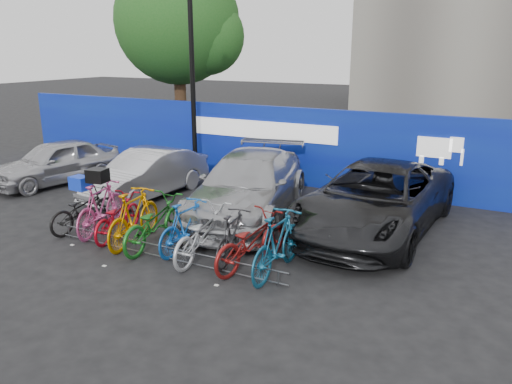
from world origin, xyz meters
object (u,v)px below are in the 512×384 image
Objects in this scene: bike_8 at (251,241)px; bike_6 at (203,233)px; car_0 at (56,162)px; car_2 at (249,185)px; bike_2 at (117,217)px; bike_5 at (186,226)px; bike_rack at (162,252)px; tree at (183,25)px; car_1 at (147,174)px; bike_4 at (154,223)px; bike_7 at (233,236)px; bike_1 at (100,207)px; bike_3 at (134,217)px; car_3 at (375,199)px; bike_0 at (83,209)px; bike_9 at (277,244)px; lamppost at (192,76)px.

bike_6 is at bearing 16.73° from bike_8.
car_2 reaches higher than car_0.
bike_2 is 1.00× the size of bike_5.
car_2 is at bearing 85.41° from bike_rack.
bike_8 is at bearing 178.34° from bike_5.
tree is 1.92× the size of car_1.
bike_7 is at bearing -176.95° from bike_4.
bike_3 is (1.15, -0.19, 0.00)m from bike_1.
car_2 reaches higher than bike_6.
bike_5 is at bearing -133.42° from car_3.
tree is at bearing -78.82° from bike_1.
bike_0 is 2.91m from bike_5.
bike_5 reaches higher than bike_7.
bike_4 is (2.60, -2.95, -0.12)m from car_1.
bike_4 is 1.02× the size of bike_9.
bike_4 is at bearing 175.53° from bike_3.
bike_1 reaches higher than bike_6.
tree is 11.07m from car_2.
bike_0 is at bearing 11.46° from bike_8.
bike_rack is 0.92m from bike_6.
car_1 is at bearing -63.56° from bike_3.
car_0 is (-3.41, -2.71, -2.59)m from lamppost.
bike_9 is (0.60, -0.06, 0.08)m from bike_8.
bike_5 is (0.72, 0.15, -0.00)m from bike_4.
lamppost is 6.32m from bike_2.
bike_4 reaches higher than bike_2.
lamppost reaches higher than bike_0.
bike_5 is 1.06× the size of bike_7.
bike_2 is 2.97m from bike_7.
car_3 reaches higher than bike_rack.
bike_8 is at bearing -26.99° from car_1.
bike_8 is (4.49, -0.08, 0.05)m from bike_0.
bike_4 is 1.15× the size of bike_5.
car_3 reaches higher than bike_1.
car_1 is at bearing -174.76° from car_3.
bike_1 is 2.93m from bike_6.
car_0 reaches higher than bike_5.
car_2 is at bearing -52.37° from bike_9.
car_2 is (7.04, -7.40, -4.28)m from tree.
bike_2 is (1.48, -2.87, -0.19)m from car_1.
car_3 is at bearing -107.40° from bike_9.
bike_4 is 2.90m from bike_9.
bike_7 is at bearing -174.61° from bike_0.
bike_rack is at bearing 150.88° from bike_2.
bike_8 is (1.05, 0.08, -0.00)m from bike_6.
tree reaches higher than bike_7.
bike_5 is at bearing -103.06° from car_2.
bike_9 reaches higher than bike_7.
car_1 reaches higher than bike_2.
car_3 reaches higher than bike_9.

